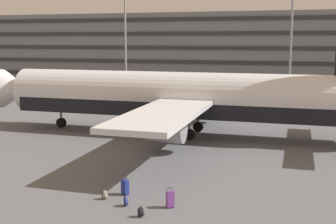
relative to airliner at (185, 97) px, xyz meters
name	(u,v)px	position (x,y,z in m)	size (l,w,h in m)	color
ground_plane	(124,131)	(-5.64, 0.02, -3.28)	(600.00, 600.00, 0.00)	#5B5B60
terminal_structure	(221,47)	(-5.64, 52.72, 3.33)	(175.16, 14.64, 13.22)	slate
airliner	(185,97)	(0.00, 0.00, 0.00)	(36.66, 29.38, 11.28)	silver
light_mast_left	(125,11)	(-20.37, 37.97, 9.72)	(1.80, 0.50, 22.60)	gray
light_mast_center_left	(293,4)	(7.96, 37.97, 10.31)	(1.80, 0.50, 23.74)	gray
suitcase_laid_flat	(170,199)	(3.36, -16.38, -2.83)	(0.43, 0.42, 1.01)	#72388C
suitcase_red	(125,187)	(0.57, -15.29, -2.85)	(0.47, 0.43, 0.93)	navy
backpack_purple	(126,201)	(1.22, -16.80, -3.03)	(0.30, 0.42, 0.57)	navy
backpack_large	(105,195)	(-0.17, -16.22, -3.05)	(0.36, 0.37, 0.54)	gray
backpack_black	(141,212)	(2.39, -17.88, -3.04)	(0.31, 0.37, 0.55)	black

